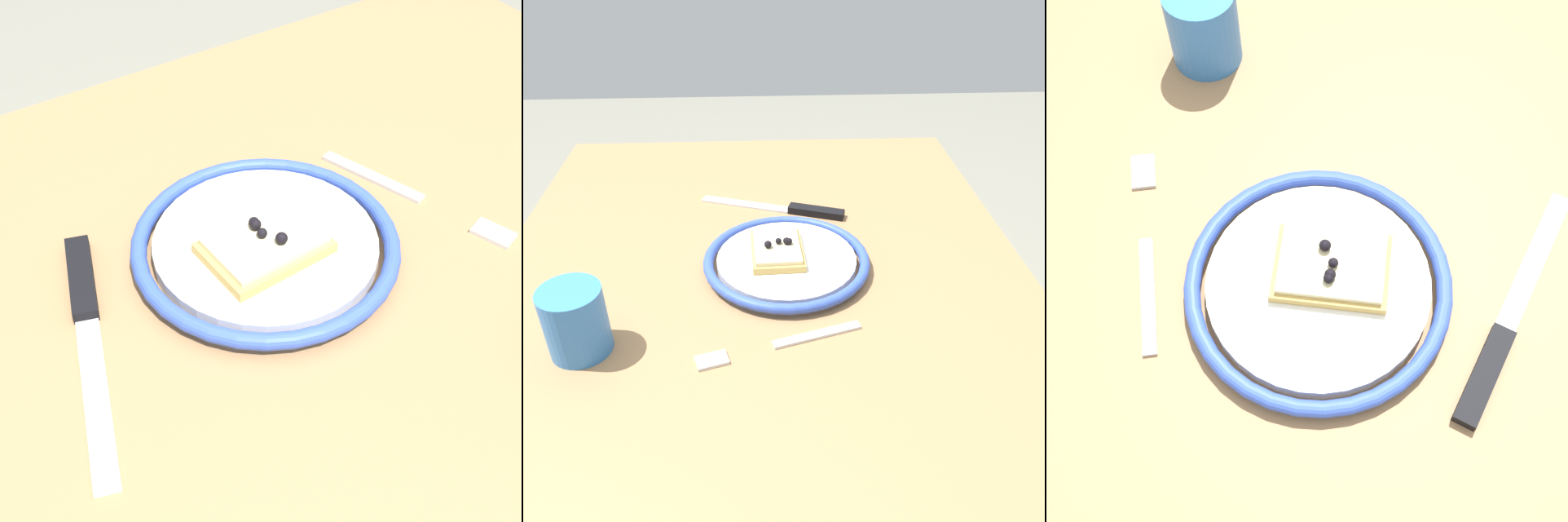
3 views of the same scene
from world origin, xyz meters
TOP-DOWN VIEW (x-y plane):
  - dining_table at (0.00, 0.00)m, footprint 1.01×0.74m
  - plate at (0.04, -0.03)m, footprint 0.23×0.23m
  - pizza_slice_near at (0.05, -0.02)m, footprint 0.10×0.07m
  - knife at (0.20, -0.06)m, footprint 0.10×0.23m
  - fork at (-0.12, -0.02)m, footprint 0.07×0.20m
  - cup at (-0.11, 0.21)m, footprint 0.07×0.07m

SIDE VIEW (x-z plane):
  - dining_table at x=0.00m, z-range 0.26..0.97m
  - fork at x=-0.12m, z-range 0.71..0.72m
  - knife at x=0.20m, z-range 0.71..0.72m
  - plate at x=0.04m, z-range 0.71..0.73m
  - pizza_slice_near at x=0.05m, z-range 0.72..0.75m
  - cup at x=-0.11m, z-range 0.71..0.79m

